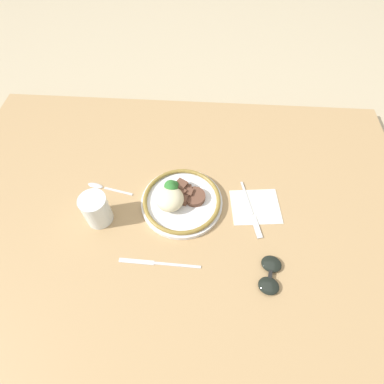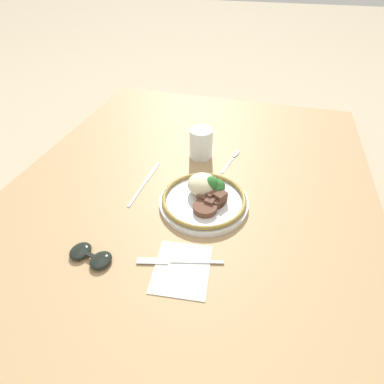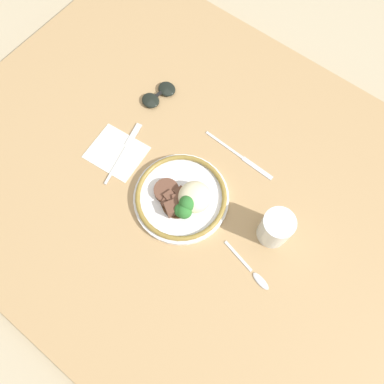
% 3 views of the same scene
% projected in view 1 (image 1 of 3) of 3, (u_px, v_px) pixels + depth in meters
% --- Properties ---
extents(ground_plane, '(8.00, 8.00, 0.00)m').
position_uv_depth(ground_plane, '(175.00, 226.00, 0.89)').
color(ground_plane, tan).
extents(dining_table, '(1.41, 1.05, 0.04)m').
position_uv_depth(dining_table, '(175.00, 223.00, 0.88)').
color(dining_table, tan).
rests_on(dining_table, ground).
extents(napkin, '(0.15, 0.13, 0.00)m').
position_uv_depth(napkin, '(255.00, 207.00, 0.88)').
color(napkin, silver).
rests_on(napkin, dining_table).
extents(plate, '(0.24, 0.24, 0.07)m').
position_uv_depth(plate, '(179.00, 199.00, 0.88)').
color(plate, white).
rests_on(plate, dining_table).
extents(juice_glass, '(0.08, 0.08, 0.10)m').
position_uv_depth(juice_glass, '(97.00, 211.00, 0.83)').
color(juice_glass, yellow).
rests_on(juice_glass, dining_table).
extents(fork, '(0.06, 0.19, 0.00)m').
position_uv_depth(fork, '(252.00, 214.00, 0.87)').
color(fork, silver).
rests_on(fork, napkin).
extents(knife, '(0.22, 0.02, 0.00)m').
position_uv_depth(knife, '(156.00, 263.00, 0.79)').
color(knife, silver).
rests_on(knife, dining_table).
extents(spoon, '(0.15, 0.04, 0.01)m').
position_uv_depth(spoon, '(101.00, 187.00, 0.92)').
color(spoon, silver).
rests_on(spoon, dining_table).
extents(sunglasses, '(0.07, 0.11, 0.02)m').
position_uv_depth(sunglasses, '(270.00, 275.00, 0.76)').
color(sunglasses, black).
rests_on(sunglasses, dining_table).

